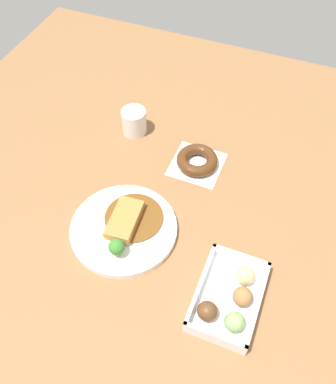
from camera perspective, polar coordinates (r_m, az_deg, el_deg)
ground_plane at (r=1.05m, az=0.24°, el=-4.08°), size 1.60×1.60×0.00m
curry_plate at (r=1.03m, az=-6.02°, el=-4.88°), size 0.26×0.26×0.07m
donut_box at (r=0.94m, az=8.45°, el=-14.27°), size 0.20×0.14×0.06m
chocolate_ring_donut at (r=1.16m, az=3.83°, el=4.38°), size 0.14×0.14×0.03m
coffee_mug at (r=1.24m, az=-4.67°, el=9.61°), size 0.07×0.07×0.08m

